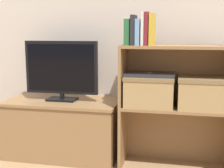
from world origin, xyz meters
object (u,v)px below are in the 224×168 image
book_maroon (147,29)px  laptop (150,74)px  tv (61,69)px  storage_basket_left (150,89)px  book_skyblue (138,32)px  book_charcoal (134,30)px  book_ivory (143,29)px  tv_stand (63,128)px  storage_basket_right (203,91)px  book_mustard (152,30)px  book_forest (128,32)px

book_maroon → laptop: size_ratio=0.64×
tv → storage_basket_left: size_ratio=1.67×
tv → storage_basket_left: tv is taller
storage_basket_left → tv: bearing=174.3°
book_skyblue → tv: bearing=169.8°
book_skyblue → book_charcoal: bearing=180.0°
book_ivory → storage_basket_left: 0.42m
book_ivory → storage_basket_left: bearing=38.8°
tv_stand → storage_basket_right: (1.04, -0.07, 0.35)m
book_maroon → storage_basket_left: size_ratio=0.64×
book_maroon → storage_basket_left: 0.42m
storage_basket_left → storage_basket_right: same height
book_mustard → storage_basket_left: book_mustard is taller
book_charcoal → storage_basket_left: bearing=19.3°
book_mustard → book_forest: bearing=180.0°
book_charcoal → laptop: book_charcoal is taller
tv_stand → book_skyblue: book_skyblue is taller
book_ivory → storage_basket_left: size_ratio=0.65×
book_charcoal → book_ivory: bearing=0.0°
tv_stand → tv: 0.46m
book_charcoal → storage_basket_right: 0.62m
book_forest → storage_basket_left: 0.42m
storage_basket_left → laptop: 0.10m
book_forest → book_charcoal: bearing=0.0°
book_mustard → tv_stand: bearing=171.0°
tv_stand → book_skyblue: (0.60, -0.11, 0.74)m
book_forest → storage_basket_right: bearing=4.4°
book_ivory → storage_basket_right: bearing=5.5°
tv_stand → book_ivory: book_ivory is taller
tv → book_maroon: bearing=-9.3°
tv → book_maroon: (0.65, -0.11, 0.30)m
book_forest → laptop: 0.33m
book_ivory → book_maroon: book_ivory is taller
storage_basket_left → book_skyblue: bearing=-153.9°
book_charcoal → book_maroon: (0.09, 0.00, 0.01)m
book_forest → book_charcoal: (0.04, 0.00, 0.01)m
tv → laptop: size_ratio=1.66×
storage_basket_right → book_skyblue: bearing=-174.9°
book_forest → book_mustard: book_mustard is taller
tv_stand → book_charcoal: bearing=-10.9°
tv_stand → storage_basket_left: (0.68, -0.07, 0.35)m
storage_basket_left → book_charcoal: bearing=-160.7°
book_ivory → book_mustard: 0.06m
book_maroon → tv: bearing=170.7°
book_skyblue → storage_basket_left: (0.08, 0.04, -0.39)m
tv_stand → book_charcoal: (0.56, -0.11, 0.75)m
tv → book_ivory: (0.63, -0.11, 0.30)m
book_mustard → storage_basket_right: bearing=6.4°
book_forest → book_mustard: (0.16, 0.00, 0.02)m
storage_basket_right → book_mustard: bearing=-173.6°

